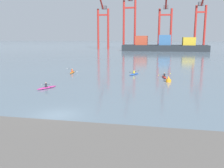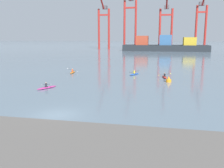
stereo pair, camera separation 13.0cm
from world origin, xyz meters
name	(u,v)px [view 2 (the right image)]	position (x,y,z in m)	size (l,w,h in m)	color
ground_plane	(57,115)	(0.00, 0.00, 0.00)	(800.00, 800.00, 0.00)	slate
container_barge	(165,46)	(10.75, 112.87, 2.76)	(43.97, 10.37, 8.31)	#1E2328
gantry_crane_west	(103,20)	(-25.06, 124.42, 16.77)	(7.29, 20.64, 35.03)	maroon
gantry_crane_west_mid	(130,17)	(-9.30, 123.89, 18.64)	(7.70, 18.57, 37.28)	maroon
gantry_crane_east_mid	(166,21)	(10.91, 122.60, 16.06)	(7.70, 20.64, 31.98)	maroon
gantry_crane_east	(201,20)	(29.98, 126.05, 16.58)	(6.24, 18.64, 31.89)	maroon
channel_buoy	(169,80)	(10.94, 20.34, 0.36)	(0.90, 0.90, 1.00)	orange
kayak_magenta	(47,87)	(-6.63, 11.39, 0.17)	(2.07, 3.31, 0.95)	#C13384
kayak_orange	(73,72)	(-8.50, 27.14, 0.17)	(2.18, 3.45, 1.03)	orange
kayak_red	(165,77)	(10.29, 24.74, 0.17)	(2.25, 3.45, 0.95)	red
kayak_blue	(134,74)	(4.42, 27.26, 0.17)	(2.06, 3.34, 0.95)	#2856B2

